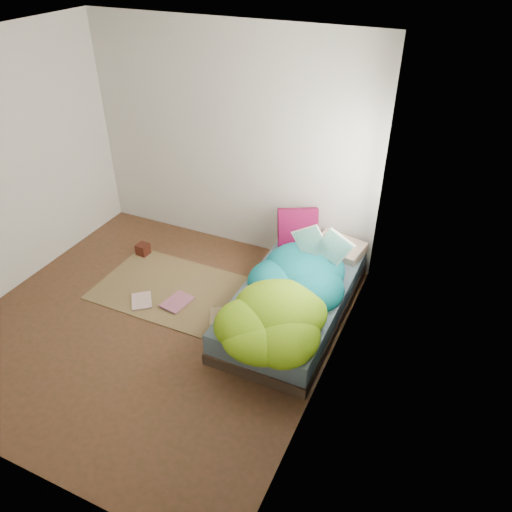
% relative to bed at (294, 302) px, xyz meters
% --- Properties ---
extents(ground, '(3.50, 3.50, 0.00)m').
position_rel_bed_xyz_m(ground, '(-1.22, -0.72, -0.17)').
color(ground, '#47331B').
rests_on(ground, ground).
extents(room_walls, '(3.54, 3.54, 2.62)m').
position_rel_bed_xyz_m(room_walls, '(-1.21, -0.71, 1.46)').
color(room_walls, silver).
rests_on(room_walls, ground).
extents(bed, '(1.00, 2.00, 0.34)m').
position_rel_bed_xyz_m(bed, '(0.00, 0.00, 0.00)').
color(bed, '#3E2D21').
rests_on(bed, ground).
extents(duvet, '(0.96, 1.84, 0.34)m').
position_rel_bed_xyz_m(duvet, '(0.00, -0.22, 0.34)').
color(duvet, '#07666E').
rests_on(duvet, bed).
extents(rug, '(1.60, 1.10, 0.01)m').
position_rel_bed_xyz_m(rug, '(-1.37, -0.17, -0.16)').
color(rug, brown).
rests_on(rug, ground).
extents(pillow_floral, '(0.59, 0.44, 0.12)m').
position_rel_bed_xyz_m(pillow_floral, '(0.21, 0.81, 0.23)').
color(pillow_floral, silver).
rests_on(pillow_floral, bed).
extents(pillow_magenta, '(0.45, 0.33, 0.44)m').
position_rel_bed_xyz_m(pillow_magenta, '(-0.26, 0.76, 0.39)').
color(pillow_magenta, '#4E0522').
rests_on(pillow_magenta, bed).
extents(open_book, '(0.50, 0.12, 0.30)m').
position_rel_bed_xyz_m(open_book, '(0.16, 0.28, 0.66)').
color(open_book, '#2A8330').
rests_on(open_book, duvet).
extents(wooden_box, '(0.14, 0.14, 0.13)m').
position_rel_bed_xyz_m(wooden_box, '(-2.05, 0.28, -0.09)').
color(wooden_box, '#3B1B0D').
rests_on(wooden_box, rug).
extents(floor_book_a, '(0.34, 0.35, 0.02)m').
position_rel_bed_xyz_m(floor_book_a, '(-1.61, -0.56, -0.15)').
color(floor_book_a, silver).
rests_on(floor_book_a, rug).
extents(floor_book_b, '(0.28, 0.35, 0.03)m').
position_rel_bed_xyz_m(floor_book_b, '(-1.29, -0.34, -0.14)').
color(floor_book_b, '#B66981').
rests_on(floor_book_b, rug).
extents(floor_book_c, '(0.30, 0.34, 0.02)m').
position_rel_bed_xyz_m(floor_book_c, '(-0.75, -0.42, -0.15)').
color(floor_book_c, tan).
rests_on(floor_book_c, rug).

